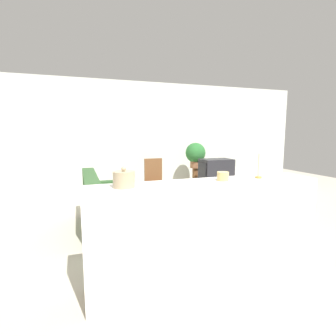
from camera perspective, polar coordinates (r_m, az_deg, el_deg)
The scene contains 12 objects.
ground_plane at distance 3.33m, azimuth 4.62°, elevation -19.69°, with size 14.00×14.00×0.00m, color beige.
wall_back at distance 6.25m, azimuth -8.08°, elevation 6.04°, with size 9.00×0.06×2.70m.
couch at distance 4.34m, azimuth -12.70°, elevation -8.70°, with size 0.83×1.61×0.89m.
tv_stand at distance 5.79m, azimuth 10.31°, elevation -5.56°, with size 0.88×0.51×0.42m.
television at distance 5.70m, azimuth 10.38°, elevation -0.82°, with size 0.67×0.44×0.55m.
wooden_chair at distance 5.63m, azimuth -2.88°, elevation -2.42°, with size 0.44×0.44×0.97m.
plant_stand at distance 6.22m, azimuth 5.91°, elevation -3.18°, with size 0.13×0.13×0.71m.
potted_plant at distance 6.13m, azimuth 6.00°, elevation 3.11°, with size 0.47×0.47×0.58m.
foreground_counter at distance 2.77m, azimuth 8.29°, elevation -13.67°, with size 2.40×0.44×1.05m.
decorative_bowl at distance 2.35m, azimuth -9.59°, elevation -2.42°, with size 0.19×0.19×0.19m.
candle_jar at distance 2.71m, azimuth 11.86°, elevation -1.77°, with size 0.12×0.12×0.09m.
candlestick at distance 2.94m, azimuth 19.15°, elevation -0.41°, with size 0.07×0.07×0.26m.
Camera 1 is at (-1.20, -2.70, 1.54)m, focal length 28.00 mm.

